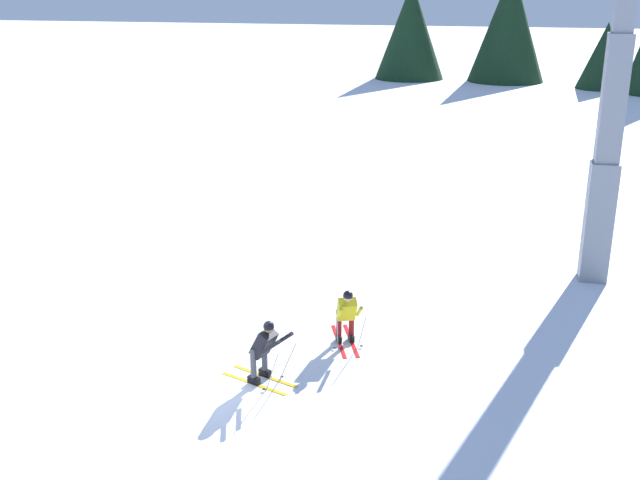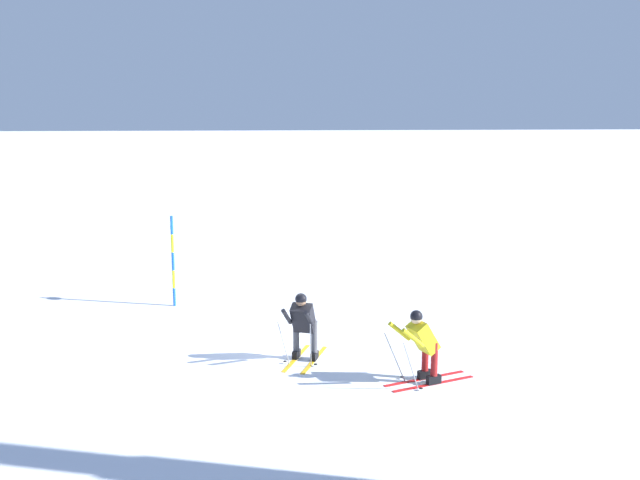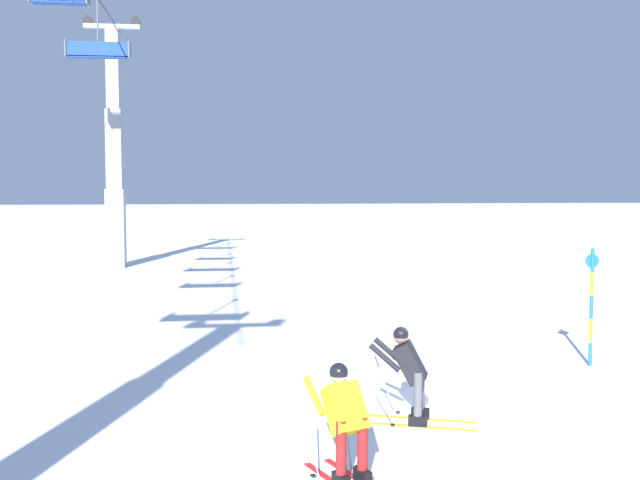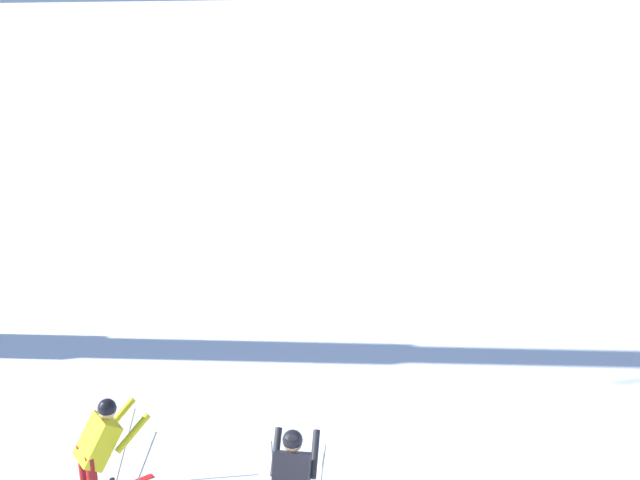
# 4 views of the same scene
# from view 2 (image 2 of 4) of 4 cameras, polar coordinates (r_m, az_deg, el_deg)

# --- Properties ---
(ground_plane) EXTENTS (260.00, 260.00, 0.00)m
(ground_plane) POSITION_cam_2_polar(r_m,az_deg,el_deg) (16.47, -3.61, -7.91)
(ground_plane) COLOR white
(skier_carving_main) EXTENTS (1.11, 1.77, 1.60)m
(skier_carving_main) POSITION_cam_2_polar(r_m,az_deg,el_deg) (15.01, -1.33, -6.35)
(skier_carving_main) COLOR yellow
(skier_carving_main) RESTS_ON ground_plane
(trail_marker_pole) EXTENTS (0.07, 0.28, 2.37)m
(trail_marker_pole) POSITION_cam_2_polar(r_m,az_deg,el_deg) (19.39, -11.31, -1.38)
(trail_marker_pole) COLOR blue
(trail_marker_pole) RESTS_ON ground_plane
(skier_distant_uphill) EXTENTS (1.81, 1.12, 1.57)m
(skier_distant_uphill) POSITION_cam_2_polar(r_m,az_deg,el_deg) (14.03, 7.93, -7.76)
(skier_distant_uphill) COLOR red
(skier_distant_uphill) RESTS_ON ground_plane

